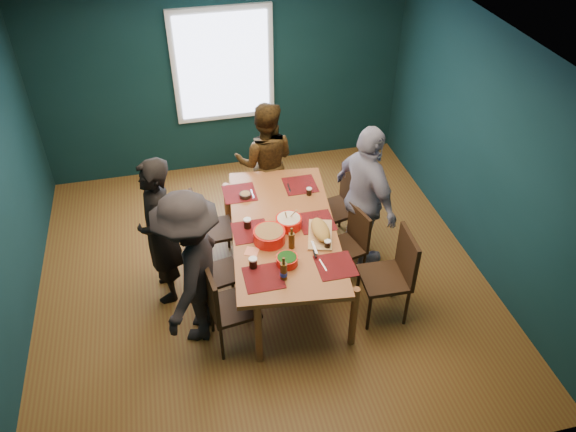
{
  "coord_description": "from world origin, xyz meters",
  "views": [
    {
      "loc": [
        -0.78,
        -4.61,
        4.56
      ],
      "look_at": [
        0.27,
        -0.15,
        0.97
      ],
      "focal_mm": 35.0,
      "sensor_mm": 36.0,
      "label": 1
    }
  ],
  "objects_px": {
    "person_far_left": "(159,232)",
    "person_back": "(265,162)",
    "chair_right_far": "(343,201)",
    "chair_right_mid": "(351,240)",
    "dining_table": "(284,232)",
    "chair_left_near": "(224,302)",
    "bowl_dumpling": "(289,222)",
    "bowl_herbs": "(287,260)",
    "person_near_left": "(191,270)",
    "chair_right_near": "(395,270)",
    "person_right": "(366,199)",
    "cutting_board": "(320,231)",
    "chair_left_far": "(206,225)",
    "bowl_salad": "(269,236)",
    "chair_left_mid": "(213,270)"
  },
  "relations": [
    {
      "from": "chair_left_near",
      "to": "bowl_dumpling",
      "type": "distance_m",
      "value": 1.11
    },
    {
      "from": "person_back",
      "to": "person_near_left",
      "type": "distance_m",
      "value": 2.09
    },
    {
      "from": "chair_left_far",
      "to": "person_right",
      "type": "distance_m",
      "value": 1.82
    },
    {
      "from": "person_far_left",
      "to": "person_near_left",
      "type": "xyz_separation_m",
      "value": [
        0.27,
        -0.64,
        0.0
      ]
    },
    {
      "from": "person_near_left",
      "to": "bowl_salad",
      "type": "distance_m",
      "value": 0.87
    },
    {
      "from": "chair_right_near",
      "to": "person_back",
      "type": "bearing_deg",
      "value": 117.59
    },
    {
      "from": "chair_left_mid",
      "to": "cutting_board",
      "type": "bearing_deg",
      "value": -15.98
    },
    {
      "from": "chair_left_far",
      "to": "bowl_herbs",
      "type": "xyz_separation_m",
      "value": [
        0.68,
        -1.11,
        0.32
      ]
    },
    {
      "from": "person_right",
      "to": "bowl_dumpling",
      "type": "bearing_deg",
      "value": 86.89
    },
    {
      "from": "chair_left_far",
      "to": "bowl_dumpling",
      "type": "bearing_deg",
      "value": -37.14
    },
    {
      "from": "chair_left_far",
      "to": "cutting_board",
      "type": "bearing_deg",
      "value": -38.38
    },
    {
      "from": "person_back",
      "to": "bowl_herbs",
      "type": "height_order",
      "value": "person_back"
    },
    {
      "from": "chair_right_mid",
      "to": "person_right",
      "type": "distance_m",
      "value": 0.48
    },
    {
      "from": "cutting_board",
      "to": "bowl_dumpling",
      "type": "bearing_deg",
      "value": 158.27
    },
    {
      "from": "person_right",
      "to": "cutting_board",
      "type": "distance_m",
      "value": 0.77
    },
    {
      "from": "person_back",
      "to": "dining_table",
      "type": "bearing_deg",
      "value": 101.83
    },
    {
      "from": "bowl_salad",
      "to": "bowl_herbs",
      "type": "xyz_separation_m",
      "value": [
        0.1,
        -0.37,
        -0.02
      ]
    },
    {
      "from": "chair_right_near",
      "to": "cutting_board",
      "type": "height_order",
      "value": "chair_right_near"
    },
    {
      "from": "chair_right_near",
      "to": "person_right",
      "type": "height_order",
      "value": "person_right"
    },
    {
      "from": "person_back",
      "to": "cutting_board",
      "type": "bearing_deg",
      "value": 114.6
    },
    {
      "from": "person_far_left",
      "to": "person_back",
      "type": "relative_size",
      "value": 1.08
    },
    {
      "from": "person_right",
      "to": "person_near_left",
      "type": "height_order",
      "value": "person_right"
    },
    {
      "from": "chair_right_near",
      "to": "person_near_left",
      "type": "bearing_deg",
      "value": 176.66
    },
    {
      "from": "chair_right_far",
      "to": "person_right",
      "type": "height_order",
      "value": "person_right"
    },
    {
      "from": "dining_table",
      "to": "chair_left_far",
      "type": "bearing_deg",
      "value": 151.63
    },
    {
      "from": "chair_right_near",
      "to": "bowl_dumpling",
      "type": "distance_m",
      "value": 1.2
    },
    {
      "from": "chair_right_far",
      "to": "chair_right_mid",
      "type": "distance_m",
      "value": 0.65
    },
    {
      "from": "dining_table",
      "to": "bowl_dumpling",
      "type": "distance_m",
      "value": 0.15
    },
    {
      "from": "person_back",
      "to": "bowl_dumpling",
      "type": "bearing_deg",
      "value": 104.15
    },
    {
      "from": "dining_table",
      "to": "chair_right_far",
      "type": "relative_size",
      "value": 2.35
    },
    {
      "from": "bowl_salad",
      "to": "chair_left_far",
      "type": "bearing_deg",
      "value": 128.57
    },
    {
      "from": "person_near_left",
      "to": "bowl_dumpling",
      "type": "relative_size",
      "value": 6.23
    },
    {
      "from": "dining_table",
      "to": "person_right",
      "type": "xyz_separation_m",
      "value": [
        0.97,
        0.2,
        0.14
      ]
    },
    {
      "from": "chair_right_near",
      "to": "chair_left_near",
      "type": "bearing_deg",
      "value": -176.82
    },
    {
      "from": "chair_right_mid",
      "to": "dining_table",
      "type": "bearing_deg",
      "value": 163.91
    },
    {
      "from": "bowl_dumpling",
      "to": "person_near_left",
      "type": "bearing_deg",
      "value": -156.28
    },
    {
      "from": "chair_right_mid",
      "to": "chair_right_near",
      "type": "distance_m",
      "value": 0.71
    },
    {
      "from": "person_right",
      "to": "bowl_salad",
      "type": "distance_m",
      "value": 1.23
    },
    {
      "from": "chair_left_far",
      "to": "person_right",
      "type": "bearing_deg",
      "value": -14.94
    },
    {
      "from": "person_back",
      "to": "chair_left_mid",
      "type": "bearing_deg",
      "value": 74.26
    },
    {
      "from": "chair_left_far",
      "to": "bowl_dumpling",
      "type": "height_order",
      "value": "bowl_dumpling"
    },
    {
      "from": "bowl_salad",
      "to": "dining_table",
      "type": "bearing_deg",
      "value": 44.58
    },
    {
      "from": "chair_left_far",
      "to": "person_far_left",
      "type": "bearing_deg",
      "value": -146.3
    },
    {
      "from": "dining_table",
      "to": "chair_left_mid",
      "type": "xyz_separation_m",
      "value": [
        -0.79,
        -0.14,
        -0.24
      ]
    },
    {
      "from": "cutting_board",
      "to": "dining_table",
      "type": "bearing_deg",
      "value": 162.34
    },
    {
      "from": "bowl_salad",
      "to": "chair_left_mid",
      "type": "bearing_deg",
      "value": 175.32
    },
    {
      "from": "person_right",
      "to": "bowl_herbs",
      "type": "bearing_deg",
      "value": 109.93
    },
    {
      "from": "dining_table",
      "to": "bowl_dumpling",
      "type": "xyz_separation_m",
      "value": [
        0.05,
        -0.01,
        0.14
      ]
    },
    {
      "from": "chair_right_mid",
      "to": "person_near_left",
      "type": "relative_size",
      "value": 0.51
    },
    {
      "from": "dining_table",
      "to": "person_far_left",
      "type": "relative_size",
      "value": 1.33
    }
  ]
}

